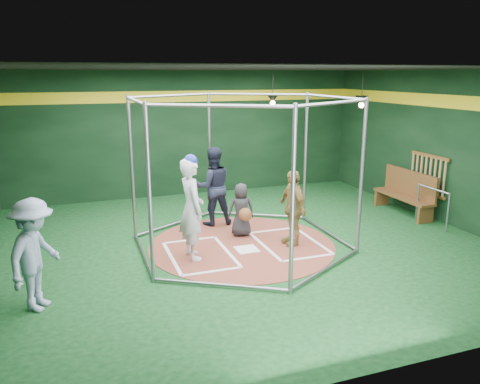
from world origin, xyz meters
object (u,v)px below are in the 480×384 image
object	(u,v)px
batter_figure	(192,208)
umpire	(213,186)
visitor_leopard	(293,208)
dugout_bench	(406,192)

from	to	relation	value
batter_figure	umpire	xyz separation A→B (m)	(0.95, 1.83, -0.08)
umpire	batter_figure	bearing A→B (deg)	64.86
visitor_leopard	umpire	distance (m)	2.13
dugout_bench	visitor_leopard	bearing A→B (deg)	-163.95
batter_figure	visitor_leopard	bearing A→B (deg)	1.03
batter_figure	visitor_leopard	world-z (taller)	batter_figure
batter_figure	umpire	world-z (taller)	batter_figure
visitor_leopard	dugout_bench	xyz separation A→B (m)	(3.64, 1.05, -0.23)
batter_figure	visitor_leopard	xyz separation A→B (m)	(2.10, 0.04, -0.21)
batter_figure	umpire	distance (m)	2.06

